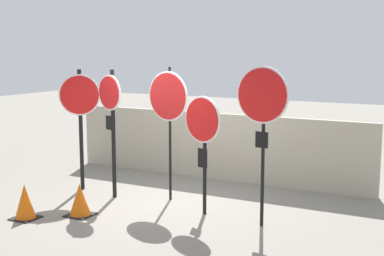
% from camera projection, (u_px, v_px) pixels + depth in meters
% --- Properties ---
extents(ground_plane, '(40.00, 40.00, 0.00)m').
position_uv_depth(ground_plane, '(164.00, 204.00, 9.90)').
color(ground_plane, gray).
extents(fence_back, '(6.96, 0.12, 1.46)m').
position_uv_depth(fence_back, '(214.00, 146.00, 11.71)').
color(fence_back, '#A89E89').
rests_on(fence_back, ground).
extents(stop_sign_0, '(0.69, 0.49, 2.44)m').
position_uv_depth(stop_sign_0, '(80.00, 107.00, 10.64)').
color(stop_sign_0, black).
rests_on(stop_sign_0, ground).
extents(stop_sign_1, '(0.65, 0.24, 2.46)m').
position_uv_depth(stop_sign_1, '(111.00, 111.00, 10.07)').
color(stop_sign_1, black).
rests_on(stop_sign_1, ground).
extents(stop_sign_2, '(0.91, 0.21, 2.51)m').
position_uv_depth(stop_sign_2, '(168.00, 102.00, 9.86)').
color(stop_sign_2, black).
rests_on(stop_sign_2, ground).
extents(stop_sign_3, '(0.77, 0.27, 2.06)m').
position_uv_depth(stop_sign_3, '(203.00, 130.00, 9.04)').
color(stop_sign_3, black).
rests_on(stop_sign_3, ground).
extents(stop_sign_4, '(0.90, 0.16, 2.58)m').
position_uv_depth(stop_sign_4, '(262.00, 106.00, 8.35)').
color(stop_sign_4, black).
rests_on(stop_sign_4, ground).
extents(traffic_cone_0, '(0.42, 0.42, 0.60)m').
position_uv_depth(traffic_cone_0, '(25.00, 202.00, 8.99)').
color(traffic_cone_0, black).
rests_on(traffic_cone_0, ground).
extents(traffic_cone_1, '(0.43, 0.43, 0.56)m').
position_uv_depth(traffic_cone_1, '(80.00, 200.00, 9.17)').
color(traffic_cone_1, black).
rests_on(traffic_cone_1, ground).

